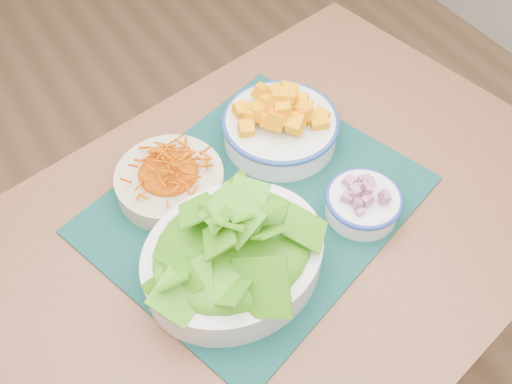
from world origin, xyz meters
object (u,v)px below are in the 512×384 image
(table, at_px, (271,262))
(placemat, at_px, (256,204))
(lettuce_bowl, at_px, (233,246))
(carrot_bowl, at_px, (169,178))
(squash_bowl, at_px, (281,122))
(onion_bowl, at_px, (364,200))

(table, height_order, placemat, placemat)
(table, relative_size, lettuce_bowl, 4.04)
(carrot_bowl, distance_m, squash_bowl, 0.22)
(onion_bowl, bearing_deg, table, 157.09)
(carrot_bowl, relative_size, squash_bowl, 0.70)
(placemat, bearing_deg, squash_bowl, 24.30)
(carrot_bowl, xyz_separation_m, squash_bowl, (0.22, 0.00, 0.01))
(lettuce_bowl, bearing_deg, placemat, 40.21)
(placemat, xyz_separation_m, onion_bowl, (0.14, -0.11, 0.03))
(placemat, height_order, lettuce_bowl, lettuce_bowl)
(table, bearing_deg, onion_bowl, -33.31)
(squash_bowl, distance_m, onion_bowl, 0.21)
(placemat, relative_size, onion_bowl, 3.56)
(carrot_bowl, relative_size, lettuce_bowl, 0.64)
(squash_bowl, distance_m, lettuce_bowl, 0.28)
(placemat, distance_m, onion_bowl, 0.17)
(table, height_order, onion_bowl, onion_bowl)
(onion_bowl, bearing_deg, squash_bowl, 96.42)
(carrot_bowl, bearing_deg, onion_bowl, -40.41)
(lettuce_bowl, xyz_separation_m, onion_bowl, (0.23, -0.02, -0.03))
(placemat, relative_size, carrot_bowl, 2.69)
(lettuce_bowl, height_order, onion_bowl, lettuce_bowl)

